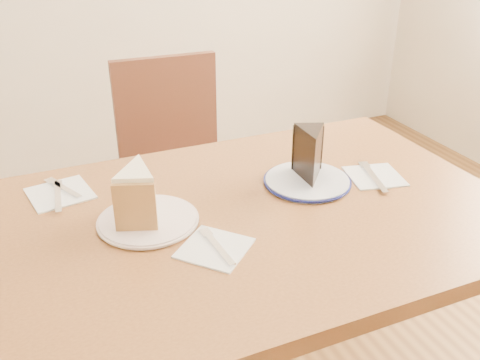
% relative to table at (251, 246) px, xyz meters
% --- Properties ---
extents(table, '(1.20, 0.80, 0.75)m').
position_rel_table_xyz_m(table, '(0.00, 0.00, 0.00)').
color(table, '#543017').
rests_on(table, ground).
extents(chair_far, '(0.46, 0.46, 0.90)m').
position_rel_table_xyz_m(chair_far, '(0.04, 0.71, -0.15)').
color(chair_far, '#381A10').
rests_on(chair_far, ground).
extents(plate_cream, '(0.21, 0.21, 0.01)m').
position_rel_table_xyz_m(plate_cream, '(-0.23, 0.04, 0.10)').
color(plate_cream, silver).
rests_on(plate_cream, table).
extents(plate_navy, '(0.21, 0.21, 0.01)m').
position_rel_table_xyz_m(plate_navy, '(0.18, 0.07, 0.10)').
color(plate_navy, silver).
rests_on(plate_navy, table).
extents(carrot_cake, '(0.12, 0.14, 0.11)m').
position_rel_table_xyz_m(carrot_cake, '(-0.24, 0.07, 0.16)').
color(carrot_cake, '#EEE4C4').
rests_on(carrot_cake, plate_cream).
extents(chocolate_cake, '(0.11, 0.13, 0.12)m').
position_rel_table_xyz_m(chocolate_cake, '(0.19, 0.07, 0.17)').
color(chocolate_cake, black).
rests_on(chocolate_cake, plate_navy).
extents(napkin_cream, '(0.18, 0.18, 0.00)m').
position_rel_table_xyz_m(napkin_cream, '(-0.13, -0.11, 0.10)').
color(napkin_cream, white).
rests_on(napkin_cream, table).
extents(napkin_navy, '(0.16, 0.16, 0.00)m').
position_rel_table_xyz_m(napkin_navy, '(0.36, 0.03, 0.10)').
color(napkin_navy, white).
rests_on(napkin_navy, table).
extents(napkin_spare, '(0.16, 0.16, 0.00)m').
position_rel_table_xyz_m(napkin_spare, '(-0.39, 0.25, 0.10)').
color(napkin_spare, white).
rests_on(napkin_spare, table).
extents(fork_cream, '(0.02, 0.14, 0.00)m').
position_rel_table_xyz_m(fork_cream, '(-0.13, -0.11, 0.10)').
color(fork_cream, silver).
rests_on(fork_cream, napkin_cream).
extents(knife_navy, '(0.06, 0.17, 0.00)m').
position_rel_table_xyz_m(knife_navy, '(0.35, 0.02, 0.10)').
color(knife_navy, silver).
rests_on(knife_navy, napkin_navy).
extents(fork_spare, '(0.07, 0.13, 0.00)m').
position_rel_table_xyz_m(fork_spare, '(-0.38, 0.27, 0.10)').
color(fork_spare, silver).
rests_on(fork_spare, napkin_spare).
extents(knife_spare, '(0.03, 0.16, 0.00)m').
position_rel_table_xyz_m(knife_spare, '(-0.40, 0.23, 0.10)').
color(knife_spare, silver).
rests_on(knife_spare, napkin_spare).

